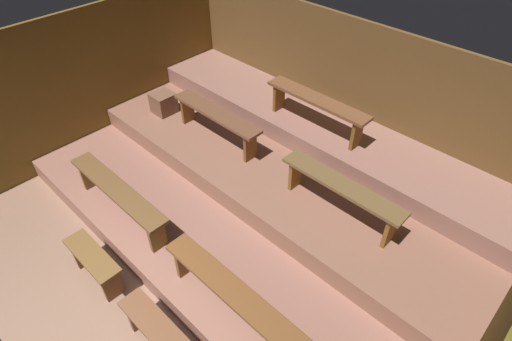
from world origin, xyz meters
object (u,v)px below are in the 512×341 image
at_px(bench_upper_center, 317,104).
at_px(bench_middle_right, 341,190).
at_px(bench_floor_right, 155,328).
at_px(bench_lower_right, 233,295).
at_px(bench_floor_left, 94,262).
at_px(wooden_crate_middle, 163,103).
at_px(bench_middle_left, 216,118).
at_px(bench_lower_left, 118,193).

bearing_deg(bench_upper_center, bench_middle_right, -39.65).
xyz_separation_m(bench_floor_right, bench_middle_right, (0.50, 2.41, 0.61)).
xyz_separation_m(bench_lower_right, bench_upper_center, (-1.06, 2.64, 0.57)).
relative_size(bench_floor_left, wooden_crate_middle, 2.63).
bearing_deg(bench_middle_left, bench_lower_left, -88.57).
height_order(bench_lower_left, bench_middle_left, bench_middle_left).
xyz_separation_m(bench_lower_left, bench_middle_left, (-0.04, 1.73, 0.28)).
bearing_deg(bench_floor_left, bench_lower_right, 22.46).
bearing_deg(wooden_crate_middle, bench_floor_right, -38.83).
bearing_deg(bench_middle_right, bench_floor_left, -124.98).
bearing_deg(bench_floor_left, bench_upper_center, 79.92).
relative_size(bench_middle_left, bench_middle_right, 1.00).
height_order(bench_floor_right, bench_lower_left, bench_lower_left).
relative_size(bench_floor_left, bench_upper_center, 0.54).
bearing_deg(bench_lower_left, bench_lower_right, 0.00).
height_order(bench_middle_left, bench_middle_right, same).
bearing_deg(bench_lower_right, bench_floor_left, -157.54).
bearing_deg(bench_floor_right, bench_upper_center, 100.24).
xyz_separation_m(bench_floor_right, wooden_crate_middle, (-2.87, 2.31, 0.40)).
xyz_separation_m(bench_upper_center, wooden_crate_middle, (-2.27, -1.01, -0.50)).
relative_size(bench_floor_left, bench_lower_right, 0.48).
xyz_separation_m(bench_middle_right, bench_upper_center, (-1.10, 0.91, 0.29)).
distance_m(bench_lower_left, bench_middle_left, 1.76).
xyz_separation_m(bench_floor_right, bench_lower_left, (-1.65, 0.68, 0.33)).
xyz_separation_m(bench_middle_left, bench_upper_center, (1.09, 0.91, 0.29)).
distance_m(bench_middle_left, wooden_crate_middle, 1.21).
relative_size(bench_lower_right, wooden_crate_middle, 5.49).
relative_size(bench_floor_right, bench_lower_right, 0.48).
bearing_deg(wooden_crate_middle, bench_lower_left, -53.06).
relative_size(bench_floor_right, wooden_crate_middle, 2.63).
distance_m(bench_floor_right, bench_lower_left, 1.81).
relative_size(bench_floor_right, bench_middle_right, 0.54).
relative_size(bench_middle_right, bench_upper_center, 1.00).
bearing_deg(bench_middle_right, bench_floor_right, -101.65).
distance_m(bench_lower_left, bench_lower_right, 2.10).
bearing_deg(bench_floor_right, bench_middle_right, 78.35).
height_order(bench_middle_left, bench_upper_center, bench_upper_center).
xyz_separation_m(bench_lower_left, bench_upper_center, (1.05, 2.64, 0.57)).
relative_size(bench_lower_left, wooden_crate_middle, 5.49).
relative_size(bench_floor_right, bench_middle_left, 0.54).
bearing_deg(bench_lower_left, bench_floor_right, -22.46).
bearing_deg(wooden_crate_middle, bench_middle_left, 4.93).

